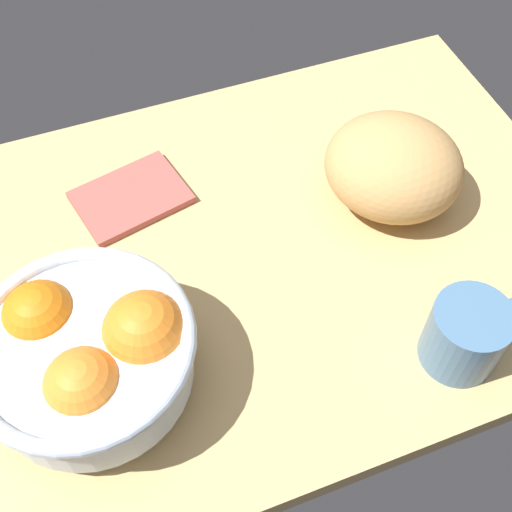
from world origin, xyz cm
name	(u,v)px	position (x,y,z in cm)	size (l,w,h in cm)	color
ground_plane	(256,256)	(0.00, 0.00, -1.50)	(81.77, 56.88, 3.00)	tan
fruit_bowl	(90,353)	(-21.11, -10.28, 6.45)	(21.94, 21.94, 11.77)	silver
bread_loaf	(393,167)	(18.25, 1.80, 5.53)	(16.67, 15.31, 11.07)	tan
napkin_folded	(131,197)	(-11.99, 12.70, 0.51)	(13.31, 9.62, 1.01)	#B5544B
mug	(468,334)	(15.44, -20.52, 4.09)	(12.25, 8.14, 8.19)	teal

